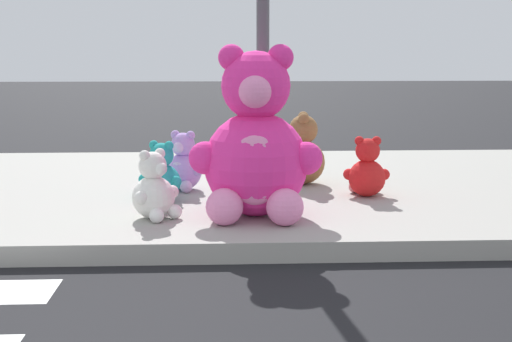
% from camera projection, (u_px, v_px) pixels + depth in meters
% --- Properties ---
extents(sidewalk, '(28.00, 4.40, 0.15)m').
position_uv_depth(sidewalk, '(157.00, 192.00, 7.07)').
color(sidewalk, '#9E9B93').
rests_on(sidewalk, ground_plane).
extents(sign_pole, '(0.56, 0.11, 3.20)m').
position_uv_depth(sign_pole, '(263.00, 3.00, 6.02)').
color(sign_pole, '#4C4C51').
rests_on(sign_pole, sidewalk).
extents(plush_pink_large, '(1.04, 0.93, 1.35)m').
position_uv_depth(plush_pink_large, '(256.00, 149.00, 5.64)').
color(plush_pink_large, '#F22D93').
rests_on(plush_pink_large, sidewalk).
extents(plush_brown, '(0.48, 0.54, 0.71)m').
position_uv_depth(plush_brown, '(301.00, 155.00, 7.03)').
color(plush_brown, olive).
rests_on(plush_brown, sidewalk).
extents(plush_lavender, '(0.41, 0.40, 0.56)m').
position_uv_depth(plush_lavender, '(183.00, 166.00, 6.74)').
color(plush_lavender, '#B28CD8').
rests_on(plush_lavender, sidewalk).
extents(plush_teal, '(0.39, 0.38, 0.53)m').
position_uv_depth(plush_teal, '(161.00, 177.00, 6.24)').
color(plush_teal, teal).
rests_on(plush_teal, sidewalk).
extents(plush_red, '(0.42, 0.37, 0.55)m').
position_uv_depth(plush_red, '(367.00, 172.00, 6.47)').
color(plush_red, red).
rests_on(plush_red, sidewalk).
extents(plush_white, '(0.39, 0.39, 0.55)m').
position_uv_depth(plush_white, '(155.00, 191.00, 5.61)').
color(plush_white, white).
rests_on(plush_white, sidewalk).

